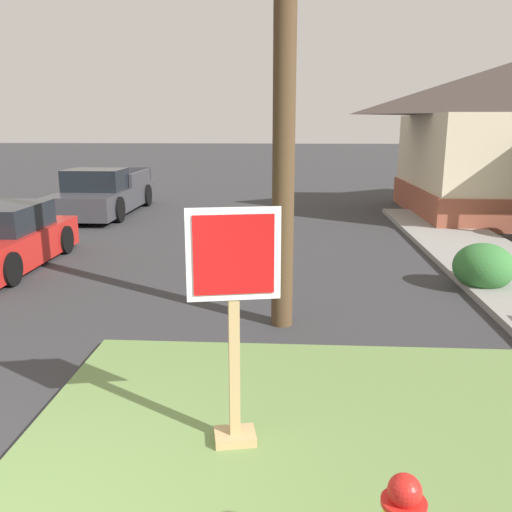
% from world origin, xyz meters
% --- Properties ---
extents(grass_corner_patch, '(5.34, 4.47, 0.08)m').
position_xyz_m(grass_corner_patch, '(2.26, 1.50, 0.04)').
color(grass_corner_patch, '#668447').
rests_on(grass_corner_patch, ground).
extents(stop_sign, '(0.76, 0.35, 2.10)m').
position_xyz_m(stop_sign, '(1.53, 1.52, 1.12)').
color(stop_sign, tan).
rests_on(stop_sign, grass_corner_patch).
extents(manhole_cover, '(0.70, 0.70, 0.02)m').
position_xyz_m(manhole_cover, '(0.61, 2.36, 0.01)').
color(manhole_cover, black).
rests_on(manhole_cover, ground).
extents(pickup_truck_charcoal, '(2.09, 5.48, 1.48)m').
position_xyz_m(pickup_truck_charcoal, '(-3.97, 14.26, 0.62)').
color(pickup_truck_charcoal, '#38383D').
rests_on(pickup_truck_charcoal, ground).
extents(shrub_by_curb, '(1.03, 1.03, 0.82)m').
position_xyz_m(shrub_by_curb, '(5.36, 6.56, 0.41)').
color(shrub_by_curb, '#347235').
rests_on(shrub_by_curb, ground).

